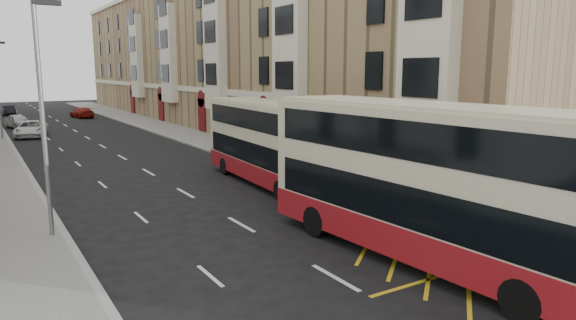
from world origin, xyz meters
TOP-DOWN VIEW (x-y plane):
  - pavement_right at (8.00, 30.00)m, footprint 4.00×120.00m
  - kerb_right at (6.00, 30.00)m, footprint 0.25×120.00m
  - kerb_left at (-6.00, 30.00)m, footprint 0.25×120.00m
  - road_markings at (0.00, 45.00)m, footprint 10.00×110.00m
  - terrace_right at (14.88, 45.38)m, footprint 10.75×79.00m
  - guard_railing at (6.25, 5.75)m, footprint 0.06×6.56m
  - street_lamp_near at (-6.35, 12.00)m, footprint 0.93×0.18m
  - double_decker_front at (3.13, 3.55)m, footprint 3.51×12.35m
  - double_decker_rear at (4.41, 15.58)m, footprint 3.09×10.84m
  - pedestrian_mid at (8.42, 3.61)m, footprint 0.97×0.79m
  - pedestrian_far at (7.70, 7.47)m, footprint 1.09×0.47m
  - white_van at (-4.07, 43.17)m, footprint 3.41×5.50m
  - car_silver at (-4.48, 51.43)m, footprint 2.65×4.47m
  - car_dark at (-4.25, 69.17)m, footprint 1.45×3.90m
  - car_red at (3.21, 60.31)m, footprint 2.50×4.66m

SIDE VIEW (x-z plane):
  - road_markings at x=0.00m, z-range 0.00..0.01m
  - pavement_right at x=8.00m, z-range 0.00..0.15m
  - kerb_right at x=6.00m, z-range 0.00..0.15m
  - kerb_left at x=-6.00m, z-range 0.00..0.15m
  - car_dark at x=-4.25m, z-range 0.00..1.27m
  - car_red at x=3.21m, z-range 0.00..1.29m
  - white_van at x=-4.07m, z-range 0.00..1.42m
  - car_silver at x=-4.48m, z-range 0.00..1.43m
  - guard_railing at x=6.25m, z-range 0.35..1.36m
  - pedestrian_far at x=7.70m, z-range 0.15..2.00m
  - pedestrian_mid at x=8.42m, z-range 0.15..2.04m
  - double_decker_rear at x=4.41m, z-range 0.04..4.31m
  - double_decker_front at x=3.13m, z-range 0.04..4.92m
  - street_lamp_near at x=-6.35m, z-range 0.64..8.64m
  - terrace_right at x=14.88m, z-range -0.10..15.15m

